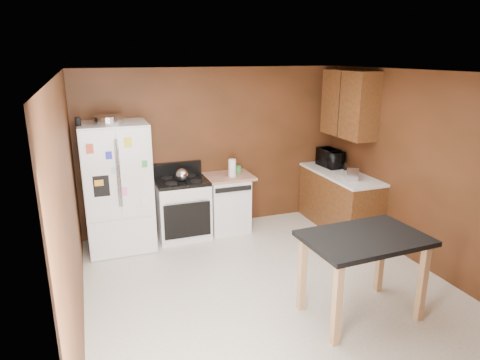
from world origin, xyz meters
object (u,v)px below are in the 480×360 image
kettle (182,175)px  microwave (330,159)px  refrigerator (118,187)px  gas_range (182,208)px  roasting_pan (109,120)px  dishwasher (227,202)px  green_canister (238,169)px  island (364,249)px  paper_towel (232,168)px  toaster (351,172)px  pen_cup (78,122)px

kettle → microwave: microwave is taller
kettle → refrigerator: refrigerator is taller
gas_range → roasting_pan: bearing=-175.2°
roasting_pan → dishwasher: (1.67, 0.11, -1.40)m
green_canister → island: bearing=-82.3°
paper_towel → dishwasher: bearing=126.0°
gas_range → dishwasher: 0.72m
toaster → gas_range: bearing=-174.8°
refrigerator → gas_range: size_ratio=1.64×
kettle → dishwasher: bearing=8.0°
pen_cup → gas_range: (1.34, 0.16, -1.39)m
pen_cup → microwave: (3.82, 0.09, -0.82)m
green_canister → microwave: 1.56m
microwave → gas_range: bearing=85.0°
kettle → gas_range: (-0.00, 0.08, -0.53)m
roasting_pan → kettle: bearing=0.3°
refrigerator → island: refrigerator is taller
green_canister → dishwasher: green_canister is taller
paper_towel → dishwasher: paper_towel is taller
refrigerator → island: bearing=-49.6°
pen_cup → kettle: bearing=3.7°
refrigerator → kettle: bearing=-1.0°
island → kettle: bearing=116.8°
toaster → island: size_ratio=0.23×
microwave → dishwasher: (-1.76, 0.10, -0.58)m
microwave → paper_towel: bearing=86.1°
toaster → island: toaster is taller
gas_range → refrigerator: bearing=-176.2°
gas_range → microwave: bearing=-1.7°
gas_range → island: bearing=-63.8°
paper_towel → refrigerator: size_ratio=0.15×
kettle → dishwasher: size_ratio=0.21×
roasting_pan → microwave: bearing=0.1°
toaster → paper_towel: bearing=178.7°
roasting_pan → microwave: (3.43, 0.01, -0.82)m
paper_towel → island: paper_towel is taller
island → refrigerator: bearing=130.4°
microwave → island: 2.86m
kettle → island: kettle is taller
refrigerator → dishwasher: bearing=3.0°
green_canister → microwave: size_ratio=0.23×
pen_cup → island: pen_cup is taller
roasting_pan → pen_cup: size_ratio=3.65×
roasting_pan → island: (2.26, -2.59, -1.08)m
kettle → paper_towel: size_ratio=0.71×
paper_towel → island: 2.67m
paper_towel → kettle: bearing=-178.6°
island → gas_range: bearing=116.2°
toaster → gas_range: size_ratio=0.26×
roasting_pan → green_canister: size_ratio=3.65×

